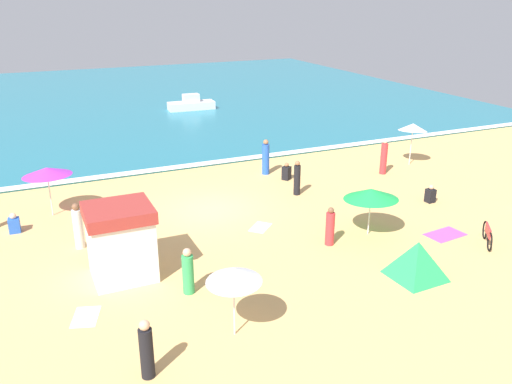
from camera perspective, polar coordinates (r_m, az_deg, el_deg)
name	(u,v)px	position (r m, az deg, el deg)	size (l,w,h in m)	color
ground_plane	(211,210)	(23.62, -4.88, -1.90)	(60.00, 60.00, 0.00)	#E5B26B
ocean_water	(107,100)	(50.00, -15.76, 9.50)	(60.00, 44.00, 0.10)	teal
wave_breaker_foam	(172,168)	(29.27, -9.00, 2.62)	(57.00, 0.70, 0.01)	white
lifeguard_cabana	(121,241)	(18.18, -14.34, -5.17)	(2.16, 2.03, 2.54)	white
beach_umbrella_0	(413,127)	(30.45, 16.54, 6.70)	(2.26, 2.26, 2.43)	silver
beach_umbrella_2	(371,194)	(21.02, 12.27, -0.20)	(2.52, 2.54, 1.98)	silver
beach_umbrella_3	(234,275)	(14.45, -2.41, -8.90)	(1.93, 1.92, 2.13)	silver
beach_umbrella_5	(47,172)	(23.93, -21.59, 2.05)	(2.56, 2.57, 2.21)	silver
beach_tent	(417,260)	(18.65, 16.93, -6.97)	(2.33, 2.33, 1.31)	green
parked_bicycle	(487,234)	(22.11, 23.65, -4.21)	(1.15, 1.48, 0.76)	black
beachgoer_0	(188,272)	(17.07, -7.33, -8.57)	(0.40, 0.40, 1.57)	green
beachgoer_1	(78,227)	(20.86, -18.60, -3.56)	(0.45, 0.45, 1.79)	white
beachgoer_3	(330,227)	(20.26, 7.97, -3.79)	(0.36, 0.36, 1.53)	red
beachgoer_4	(297,179)	(25.11, 4.44, 1.44)	(0.38, 0.38, 1.68)	black
beachgoer_5	(430,195)	(25.54, 18.25, -0.27)	(0.39, 0.39, 0.84)	black
beachgoer_6	(384,158)	(28.79, 13.59, 3.60)	(0.37, 0.37, 1.87)	red
beachgoer_7	(287,172)	(27.26, 3.30, 2.13)	(0.52, 0.52, 0.91)	black
beachgoer_10	(266,158)	(27.94, 1.05, 3.68)	(0.51, 0.51, 1.89)	blue
beachgoer_11	(14,224)	(23.33, -24.58, -3.16)	(0.44, 0.44, 0.83)	blue
beachgoer_12	(146,350)	(13.85, -11.71, -16.33)	(0.49, 0.49, 1.64)	black
beach_towel_0	(445,235)	(22.45, 19.69, -4.33)	(1.65, 1.13, 0.01)	#D84CA5
beach_towel_1	(260,227)	(21.78, 0.47, -3.82)	(1.22, 1.21, 0.01)	white
beach_towel_2	(86,317)	(16.92, -17.84, -12.66)	(1.03, 1.27, 0.01)	white
beach_towel_3	(124,224)	(22.77, -13.99, -3.34)	(1.40, 1.15, 0.01)	white
small_boat_0	(191,104)	(44.17, -6.98, 9.35)	(3.80, 1.48, 1.26)	white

